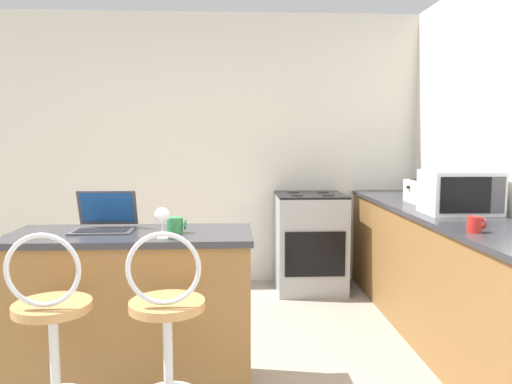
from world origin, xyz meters
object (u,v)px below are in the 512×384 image
object	(u,v)px
toaster	(422,192)
mug_green	(175,225)
wine_glass_tall	(162,216)
microwave	(460,192)
laptop	(105,220)
mug_red	(475,224)
bar_stool_far	(167,347)
stove_range	(310,242)
bar_stool_near	(53,349)

from	to	relation	value
toaster	mug_green	size ratio (longest dim) A/B	2.76
toaster	wine_glass_tall	size ratio (longest dim) A/B	1.81
mug_green	microwave	bearing A→B (deg)	18.25
laptop	microwave	xyz separation A→B (m)	(2.23, 0.50, 0.09)
mug_green	toaster	bearing A→B (deg)	33.49
laptop	mug_red	size ratio (longest dim) A/B	3.49
bar_stool_far	toaster	size ratio (longest dim) A/B	3.54
stove_range	wine_glass_tall	world-z (taller)	wine_glass_tall
laptop	mug_green	world-z (taller)	laptop
bar_stool_near	toaster	bearing A→B (deg)	36.05
bar_stool_near	microwave	distance (m)	2.63
bar_stool_far	wine_glass_tall	xyz separation A→B (m)	(-0.06, 0.34, 0.54)
mug_green	mug_red	distance (m)	1.61
bar_stool_near	laptop	world-z (taller)	laptop
bar_stool_near	mug_red	xyz separation A→B (m)	(2.11, 0.42, 0.47)
mug_red	wine_glass_tall	xyz separation A→B (m)	(-1.66, -0.08, 0.07)
mug_green	wine_glass_tall	size ratio (longest dim) A/B	0.65
bar_stool_far	microwave	world-z (taller)	microwave
bar_stool_far	mug_red	size ratio (longest dim) A/B	10.88
bar_stool_near	mug_red	distance (m)	2.20
microwave	stove_range	distance (m)	1.63
bar_stool_near	mug_green	xyz separation A→B (m)	(0.50, 0.48, 0.47)
bar_stool_far	toaster	world-z (taller)	toaster
mug_red	bar_stool_near	bearing A→B (deg)	-168.71
bar_stool_far	stove_range	size ratio (longest dim) A/B	1.11
bar_stool_near	mug_green	distance (m)	0.84
laptop	mug_red	xyz separation A→B (m)	(2.01, -0.17, -0.01)
stove_range	toaster	bearing A→B (deg)	-41.46
mug_green	wine_glass_tall	xyz separation A→B (m)	(-0.05, -0.14, 0.07)
toaster	stove_range	xyz separation A→B (m)	(-0.78, 0.69, -0.54)
microwave	mug_green	xyz separation A→B (m)	(-1.83, -0.60, -0.10)
laptop	stove_range	bearing A→B (deg)	51.23
stove_range	mug_red	size ratio (longest dim) A/B	9.76
stove_range	mug_red	bearing A→B (deg)	-73.27
bar_stool_far	mug_green	size ratio (longest dim) A/B	9.79
bar_stool_far	stove_range	xyz separation A→B (m)	(1.02, 2.36, -0.03)
microwave	mug_red	size ratio (longest dim) A/B	5.03
bar_stool_far	mug_green	world-z (taller)	bar_stool_far
bar_stool_near	wine_glass_tall	bearing A→B (deg)	37.20
bar_stool_near	mug_red	size ratio (longest dim) A/B	10.88
laptop	toaster	bearing A→B (deg)	26.24
mug_green	stove_range	bearing A→B (deg)	61.40
bar_stool_far	mug_red	world-z (taller)	bar_stool_far
laptop	microwave	bearing A→B (deg)	12.56
mug_red	toaster	bearing A→B (deg)	81.17
stove_range	bar_stool_far	bearing A→B (deg)	-113.29
mug_red	bar_stool_far	bearing A→B (deg)	-165.29
microwave	mug_red	bearing A→B (deg)	-108.60
toaster	mug_red	world-z (taller)	toaster
mug_green	mug_red	xyz separation A→B (m)	(1.61, -0.06, 0.00)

